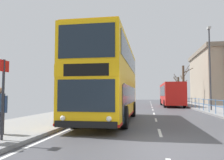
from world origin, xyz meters
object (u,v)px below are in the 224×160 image
Objects in this scene: bus_stop_sign_near at (3,90)px; street_lamp_far_side at (210,62)px; background_bus_far_lane at (171,94)px; bare_tree_far_01 at (178,88)px; pedestrian_companion at (0,108)px; double_decker_bus_main at (109,81)px; bare_tree_far_00 at (184,84)px.

street_lamp_far_side reaches higher than bus_stop_sign_near.
background_bus_far_lane is 14.70m from bare_tree_far_01.
pedestrian_companion is at bearing -126.29° from street_lamp_far_side.
pedestrian_companion is 40.65m from bare_tree_far_01.
street_lamp_far_side is (2.68, -9.61, 3.02)m from background_bus_far_lane.
pedestrian_companion is (-2.98, -5.74, -1.28)m from double_decker_bus_main.
bus_stop_sign_near is at bearing -108.23° from double_decker_bus_main.
street_lamp_far_side is at bearing -74.43° from background_bus_far_lane.
background_bus_far_lane is (5.40, 18.92, -0.66)m from double_decker_bus_main.
bare_tree_far_00 is (11.12, 31.75, 2.39)m from pedestrian_companion.
bare_tree_far_01 is at bearing 78.89° from background_bus_far_lane.
double_decker_bus_main is 34.31m from bare_tree_far_01.
street_lamp_far_side is at bearing 57.28° from bus_stop_sign_near.
street_lamp_far_side reaches higher than pedestrian_companion.
bare_tree_far_00 is (8.14, 26.02, 1.11)m from double_decker_bus_main.
bus_stop_sign_near is at bearing -106.53° from background_bus_far_lane.
bare_tree_far_00 reaches higher than double_decker_bus_main.
double_decker_bus_main is 6.16× the size of pedestrian_companion.
bus_stop_sign_near is at bearing -107.56° from bare_tree_far_00.
pedestrian_companion is 0.66× the size of bus_stop_sign_near.
bus_stop_sign_near is (-7.60, -25.60, -0.00)m from background_bus_far_lane.
background_bus_far_lane reaches higher than bus_stop_sign_near.
pedestrian_companion is at bearing 129.50° from bus_stop_sign_near.
background_bus_far_lane is at bearing 73.47° from bus_stop_sign_near.
double_decker_bus_main is at bearing 62.58° from pedestrian_companion.
double_decker_bus_main is 1.83× the size of bare_tree_far_01.
bare_tree_far_01 is (0.15, 23.99, -1.84)m from street_lamp_far_side.
bare_tree_far_01 is at bearing 89.37° from bare_tree_far_00.
street_lamp_far_side is at bearing 49.08° from double_decker_bus_main.
double_decker_bus_main is 6.59m from pedestrian_companion.
bus_stop_sign_near is 41.33m from bare_tree_far_01.
street_lamp_far_side is (8.08, 9.32, 2.36)m from double_decker_bus_main.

